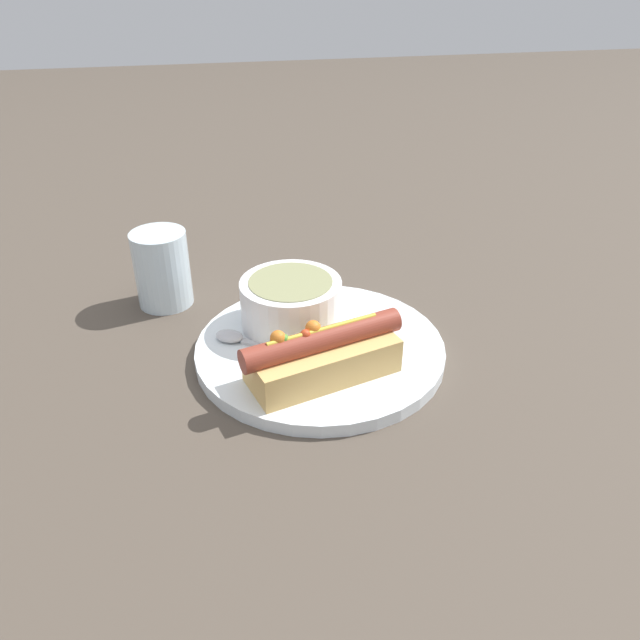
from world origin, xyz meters
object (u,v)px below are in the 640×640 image
(hot_dog, at_px, (322,355))
(spoon, at_px, (250,342))
(drinking_glass, at_px, (162,269))
(soup_bowl, at_px, (291,301))

(hot_dog, bearing_deg, spoon, 117.02)
(hot_dog, relative_size, spoon, 1.31)
(drinking_glass, bearing_deg, soup_bowl, -36.80)
(soup_bowl, height_order, spoon, soup_bowl)
(hot_dog, height_order, soup_bowl, hot_dog)
(soup_bowl, bearing_deg, hot_dog, -82.35)
(hot_dog, relative_size, drinking_glass, 1.79)
(drinking_glass, bearing_deg, hot_dog, -53.37)
(soup_bowl, distance_m, spoon, 0.07)
(soup_bowl, xyz_separation_m, drinking_glass, (-0.15, 0.11, 0.00))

